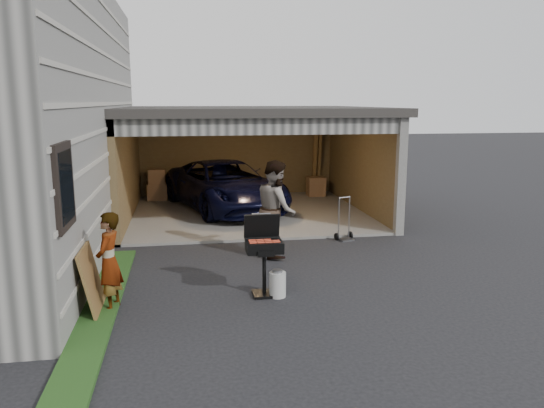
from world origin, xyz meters
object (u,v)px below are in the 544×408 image
Objects in this scene: bbq_grill at (264,249)px; man at (276,208)px; propane_tank at (277,284)px; plywood_panel at (92,281)px; hand_truck at (345,232)px; woman at (109,262)px; minivan at (225,188)px.

man is at bearing 75.20° from bbq_grill.
bbq_grill is 3.19× the size of propane_tank.
bbq_grill is 2.61m from plywood_panel.
man reaches higher than hand_truck.
propane_tank is at bearing -139.54° from hand_truck.
hand_truck is (4.63, 3.30, -0.55)m from woman.
propane_tank is 0.40× the size of plywood_panel.
minivan is 4.95× the size of hand_truck.
bbq_grill is (2.34, 0.22, 0.02)m from woman.
minivan reaches higher than bbq_grill.
plywood_panel is at bearing -126.88° from minivan.
woman is at bearing 128.51° from man.
man is 1.93× the size of plywood_panel.
plywood_panel is (-0.24, -0.11, -0.25)m from woman.
propane_tank is at bearing -30.79° from bbq_grill.
woman is 1.15× the size of bbq_grill.
hand_truck is at bearing -73.66° from minivan.
bbq_grill reaches higher than hand_truck.
man is 1.95× the size of hand_truck.
minivan is at bearing 90.74° from bbq_grill.
plywood_panel reaches higher than propane_tank.
hand_truck is (2.38, -3.58, -0.49)m from minivan.
man is at bearing 80.69° from propane_tank.
hand_truck is at bearing 56.80° from propane_tank.
hand_truck is (2.29, 3.08, -0.57)m from bbq_grill.
man reaches higher than plywood_panel.
propane_tank is (0.28, -6.79, -0.48)m from minivan.
man reaches higher than minivan.
plywood_panel is (-2.58, -0.32, -0.27)m from bbq_grill.
minivan is 7.24m from woman.
bbq_grill is at bearing 149.21° from propane_tank.
man is 2.10m from hand_truck.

